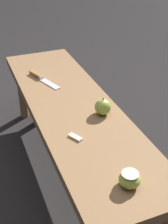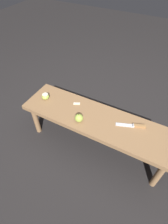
{
  "view_description": "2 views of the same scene",
  "coord_description": "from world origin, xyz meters",
  "px_view_note": "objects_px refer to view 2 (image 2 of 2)",
  "views": [
    {
      "loc": [
        1.11,
        -0.39,
        1.1
      ],
      "look_at": [
        0.11,
        0.01,
        0.42
      ],
      "focal_mm": 50.0,
      "sensor_mm": 36.0,
      "label": 1
    },
    {
      "loc": [
        -0.36,
        0.89,
        1.47
      ],
      "look_at": [
        0.11,
        0.01,
        0.42
      ],
      "focal_mm": 28.0,
      "sensor_mm": 36.0,
      "label": 2
    }
  ],
  "objects_px": {
    "apple_whole": "(79,118)",
    "wooden_bench": "(96,122)",
    "knife": "(135,126)",
    "apple_cut": "(46,96)"
  },
  "relations": [
    {
      "from": "knife",
      "to": "apple_whole",
      "type": "relative_size",
      "value": 2.95
    },
    {
      "from": "knife",
      "to": "apple_whole",
      "type": "distance_m",
      "value": 0.45
    },
    {
      "from": "apple_whole",
      "to": "wooden_bench",
      "type": "bearing_deg",
      "value": -141.52
    },
    {
      "from": "wooden_bench",
      "to": "apple_cut",
      "type": "distance_m",
      "value": 0.53
    },
    {
      "from": "apple_cut",
      "to": "apple_whole",
      "type": "bearing_deg",
      "value": 166.73
    },
    {
      "from": "apple_cut",
      "to": "knife",
      "type": "bearing_deg",
      "value": -175.57
    },
    {
      "from": "knife",
      "to": "apple_whole",
      "type": "bearing_deg",
      "value": 0.82
    },
    {
      "from": "knife",
      "to": "apple_cut",
      "type": "height_order",
      "value": "apple_cut"
    },
    {
      "from": "wooden_bench",
      "to": "knife",
      "type": "bearing_deg",
      "value": -167.79
    },
    {
      "from": "knife",
      "to": "apple_cut",
      "type": "relative_size",
      "value": 3.33
    }
  ]
}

